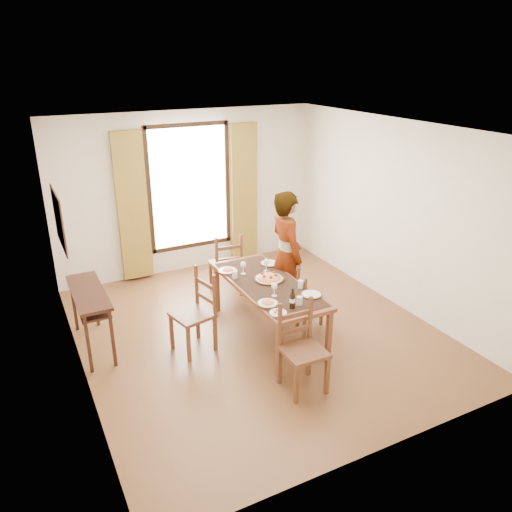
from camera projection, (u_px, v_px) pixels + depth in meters
name	position (u px, v px, depth m)	size (l,w,h in m)	color
ground	(256.00, 331.00, 6.80)	(5.00, 5.00, 0.00)	brown
room_shell	(251.00, 221.00, 6.33)	(4.60, 5.10, 2.74)	silver
console_table	(89.00, 299.00, 6.19)	(0.38, 1.20, 0.80)	#341C11
dining_table	(268.00, 288.00, 6.48)	(0.80, 1.95, 0.76)	brown
chair_west	(195.00, 314.00, 6.24)	(0.55, 0.55, 1.04)	brown
chair_north	(226.00, 266.00, 7.70)	(0.49, 0.49, 1.01)	brown
chair_south	(302.00, 350.00, 5.50)	(0.46, 0.46, 1.02)	brown
chair_east	(311.00, 305.00, 6.62)	(0.49, 0.49, 0.89)	brown
man	(286.00, 255.00, 6.92)	(0.48, 0.69, 1.83)	gray
plate_sw	(268.00, 302.00, 5.90)	(0.27, 0.27, 0.05)	silver
plate_se	(311.00, 293.00, 6.12)	(0.27, 0.27, 0.05)	silver
plate_nw	(228.00, 270.00, 6.79)	(0.27, 0.27, 0.05)	silver
plate_ne	(269.00, 262.00, 7.03)	(0.27, 0.27, 0.05)	silver
pasta_platter	(269.00, 276.00, 6.53)	(0.40, 0.40, 0.10)	red
caprese_plate	(278.00, 312.00, 5.69)	(0.20, 0.20, 0.04)	silver
wine_glass_a	(274.00, 289.00, 6.07)	(0.08, 0.08, 0.18)	white
wine_glass_b	(266.00, 265.00, 6.77)	(0.08, 0.08, 0.18)	white
wine_glass_c	(243.00, 268.00, 6.69)	(0.08, 0.08, 0.18)	white
tumbler_a	(301.00, 284.00, 6.30)	(0.07, 0.07, 0.10)	silver
tumbler_b	(235.00, 275.00, 6.58)	(0.07, 0.07, 0.10)	silver
tumbler_c	(300.00, 301.00, 5.89)	(0.07, 0.07, 0.10)	silver
wine_bottle	(293.00, 298.00, 5.78)	(0.07, 0.07, 0.25)	black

